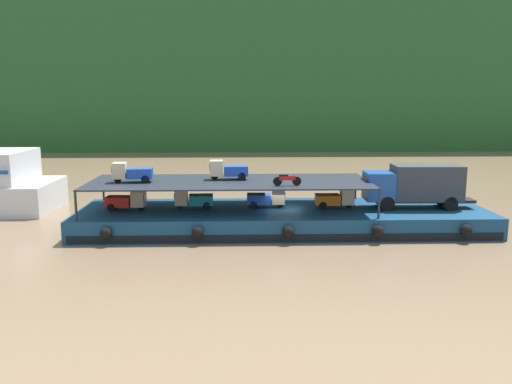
# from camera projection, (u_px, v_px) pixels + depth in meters

# --- Properties ---
(ground_plane) EXTENTS (400.00, 400.00, 0.00)m
(ground_plane) POSITION_uv_depth(u_px,v_px,m) (283.00, 229.00, 37.90)
(ground_plane) COLOR #7F664C
(hillside_far_bank) EXTENTS (134.40, 29.70, 29.68)m
(hillside_far_bank) POSITION_uv_depth(u_px,v_px,m) (254.00, 60.00, 102.67)
(hillside_far_bank) COLOR #235628
(hillside_far_bank) RESTS_ON ground
(cargo_barge) EXTENTS (28.95, 8.52, 1.50)m
(cargo_barge) POSITION_uv_depth(u_px,v_px,m) (283.00, 219.00, 37.73)
(cargo_barge) COLOR navy
(cargo_barge) RESTS_ON ground
(covered_lorry) EXTENTS (7.90, 2.46, 3.10)m
(covered_lorry) POSITION_uv_depth(u_px,v_px,m) (415.00, 185.00, 37.53)
(covered_lorry) COLOR #1E4C99
(covered_lorry) RESTS_ON cargo_barge
(cargo_rack) EXTENTS (19.75, 7.11, 2.00)m
(cargo_rack) POSITION_uv_depth(u_px,v_px,m) (230.00, 182.00, 37.17)
(cargo_rack) COLOR #232833
(cargo_rack) RESTS_ON cargo_barge
(mini_truck_lower_stern) EXTENTS (2.80, 1.30, 1.38)m
(mini_truck_lower_stern) POSITION_uv_depth(u_px,v_px,m) (127.00, 200.00, 36.92)
(mini_truck_lower_stern) COLOR red
(mini_truck_lower_stern) RESTS_ON cargo_barge
(mini_truck_lower_aft) EXTENTS (2.79, 1.28, 1.38)m
(mini_truck_lower_aft) POSITION_uv_depth(u_px,v_px,m) (193.00, 199.00, 37.49)
(mini_truck_lower_aft) COLOR teal
(mini_truck_lower_aft) RESTS_ON cargo_barge
(mini_truck_lower_mid) EXTENTS (2.78, 1.27, 1.38)m
(mini_truck_lower_mid) POSITION_uv_depth(u_px,v_px,m) (267.00, 198.00, 37.87)
(mini_truck_lower_mid) COLOR #1E47B7
(mini_truck_lower_mid) RESTS_ON cargo_barge
(mini_truck_lower_fore) EXTENTS (2.76, 1.23, 1.38)m
(mini_truck_lower_fore) POSITION_uv_depth(u_px,v_px,m) (335.00, 198.00, 37.66)
(mini_truck_lower_fore) COLOR orange
(mini_truck_lower_fore) RESTS_ON cargo_barge
(mini_truck_upper_stern) EXTENTS (2.79, 1.29, 1.38)m
(mini_truck_upper_stern) POSITION_uv_depth(u_px,v_px,m) (132.00, 172.00, 36.53)
(mini_truck_upper_stern) COLOR #1E47B7
(mini_truck_upper_stern) RESTS_ON cargo_rack
(mini_truck_upper_mid) EXTENTS (2.78, 1.27, 1.38)m
(mini_truck_upper_mid) POSITION_uv_depth(u_px,v_px,m) (228.00, 170.00, 37.82)
(mini_truck_upper_mid) COLOR #1E47B7
(mini_truck_upper_mid) RESTS_ON cargo_rack
(motorcycle_upper_port) EXTENTS (1.90, 0.55, 0.87)m
(motorcycle_upper_port) POSITION_uv_depth(u_px,v_px,m) (287.00, 179.00, 35.11)
(motorcycle_upper_port) COLOR black
(motorcycle_upper_port) RESTS_ON cargo_rack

